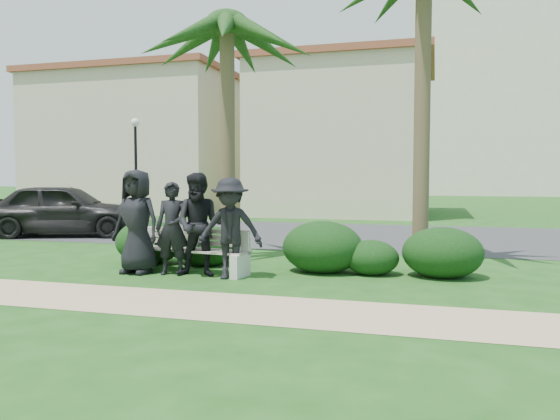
# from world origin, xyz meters

# --- Properties ---
(ground) EXTENTS (160.00, 160.00, 0.00)m
(ground) POSITION_xyz_m (0.00, 0.00, 0.00)
(ground) COLOR #184814
(ground) RESTS_ON ground
(footpath) EXTENTS (30.00, 1.60, 0.01)m
(footpath) POSITION_xyz_m (0.00, -1.80, 0.00)
(footpath) COLOR tan
(footpath) RESTS_ON ground
(asphalt_street) EXTENTS (160.00, 8.00, 0.01)m
(asphalt_street) POSITION_xyz_m (0.00, 8.00, 0.00)
(asphalt_street) COLOR #2D2D30
(asphalt_street) RESTS_ON ground
(stucco_bldg_left) EXTENTS (10.40, 8.40, 7.30)m
(stucco_bldg_left) POSITION_xyz_m (-12.00, 18.00, 3.66)
(stucco_bldg_left) COLOR beige
(stucco_bldg_left) RESTS_ON ground
(stucco_bldg_right) EXTENTS (8.40, 8.40, 7.30)m
(stucco_bldg_right) POSITION_xyz_m (-1.00, 18.00, 3.66)
(stucco_bldg_right) COLOR beige
(stucco_bldg_right) RESTS_ON ground
(hotel_tower) EXTENTS (26.00, 18.00, 37.30)m
(hotel_tower) POSITION_xyz_m (14.00, 55.00, 13.41)
(hotel_tower) COLOR beige
(hotel_tower) RESTS_ON ground
(street_lamp) EXTENTS (0.36, 0.36, 4.29)m
(street_lamp) POSITION_xyz_m (-9.00, 12.00, 2.94)
(street_lamp) COLOR black
(street_lamp) RESTS_ON ground
(park_bench) EXTENTS (2.34, 0.82, 0.80)m
(park_bench) POSITION_xyz_m (-1.06, 0.51, 0.36)
(park_bench) COLOR #A39889
(park_bench) RESTS_ON ground
(man_a) EXTENTS (1.00, 0.70, 1.93)m
(man_a) POSITION_xyz_m (-2.00, 0.21, 0.97)
(man_a) COLOR black
(man_a) RESTS_ON ground
(man_b) EXTENTS (0.69, 0.52, 1.71)m
(man_b) POSITION_xyz_m (-1.30, 0.25, 0.85)
(man_b) COLOR black
(man_b) RESTS_ON ground
(man_c) EXTENTS (1.00, 0.83, 1.87)m
(man_c) POSITION_xyz_m (-0.75, 0.25, 0.94)
(man_c) COLOR black
(man_c) RESTS_ON ground
(man_d) EXTENTS (1.25, 0.87, 1.78)m
(man_d) POSITION_xyz_m (-0.14, 0.16, 0.89)
(man_d) COLOR black
(man_d) RESTS_ON ground
(hedge_a) EXTENTS (1.42, 1.18, 0.93)m
(hedge_a) POSITION_xyz_m (-2.41, 1.37, 0.46)
(hedge_a) COLOR black
(hedge_a) RESTS_ON ground
(hedge_b) EXTENTS (1.26, 1.04, 0.82)m
(hedge_b) POSITION_xyz_m (-1.15, 1.54, 0.41)
(hedge_b) COLOR black
(hedge_b) RESTS_ON ground
(hedge_c) EXTENTS (1.19, 0.98, 0.78)m
(hedge_c) POSITION_xyz_m (-1.14, 1.40, 0.39)
(hedge_c) COLOR black
(hedge_c) RESTS_ON ground
(hedge_d) EXTENTS (1.53, 1.27, 1.00)m
(hedge_d) POSITION_xyz_m (1.29, 1.30, 0.50)
(hedge_d) COLOR black
(hedge_d) RESTS_ON ground
(hedge_e) EXTENTS (1.01, 0.84, 0.66)m
(hedge_e) POSITION_xyz_m (2.21, 1.27, 0.33)
(hedge_e) COLOR black
(hedge_e) RESTS_ON ground
(hedge_f) EXTENTS (1.43, 1.18, 0.93)m
(hedge_f) POSITION_xyz_m (3.46, 1.35, 0.47)
(hedge_f) COLOR black
(hedge_f) RESTS_ON ground
(palm_left) EXTENTS (3.00, 3.00, 5.98)m
(palm_left) POSITION_xyz_m (-1.02, 2.33, 5.00)
(palm_left) COLOR brown
(palm_left) RESTS_ON ground
(car_a) EXTENTS (5.07, 3.35, 1.60)m
(car_a) POSITION_xyz_m (-7.53, 5.34, 0.80)
(car_a) COLOR black
(car_a) RESTS_ON ground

